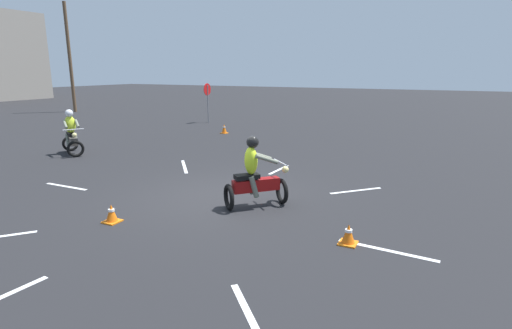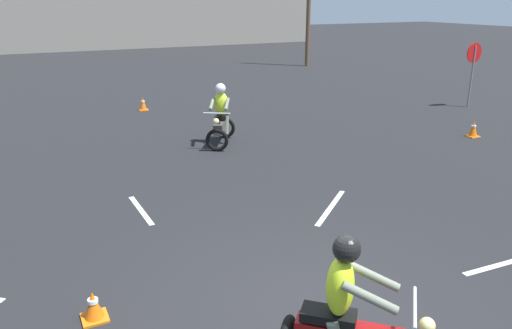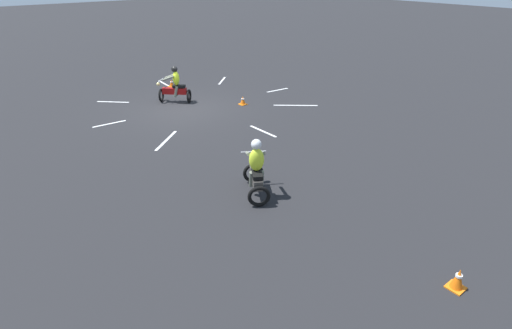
% 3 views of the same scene
% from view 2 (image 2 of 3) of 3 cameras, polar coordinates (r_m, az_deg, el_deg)
% --- Properties ---
extents(ground_plane, '(120.00, 120.00, 0.00)m').
position_cam_2_polar(ground_plane, '(6.70, 6.25, -16.33)').
color(ground_plane, black).
extents(motorcycle_rider_foreground, '(1.43, 1.39, 1.66)m').
position_cam_2_polar(motorcycle_rider_foreground, '(5.36, 10.32, -17.04)').
color(motorcycle_rider_foreground, black).
rests_on(motorcycle_rider_foreground, ground).
extents(motorcycle_rider_background, '(1.24, 1.51, 1.66)m').
position_cam_2_polar(motorcycle_rider_background, '(13.54, -4.03, 5.32)').
color(motorcycle_rider_background, black).
rests_on(motorcycle_rider_background, ground).
extents(stop_sign, '(0.70, 0.08, 2.30)m').
position_cam_2_polar(stop_sign, '(19.74, 23.58, 10.71)').
color(stop_sign, slate).
rests_on(stop_sign, ground).
extents(traffic_cone_near_right, '(0.32, 0.32, 0.46)m').
position_cam_2_polar(traffic_cone_near_right, '(18.28, -12.79, 6.77)').
color(traffic_cone_near_right, orange).
rests_on(traffic_cone_near_right, ground).
extents(traffic_cone_mid_center, '(0.32, 0.32, 0.39)m').
position_cam_2_polar(traffic_cone_mid_center, '(6.74, -18.09, -15.14)').
color(traffic_cone_mid_center, orange).
rests_on(traffic_cone_mid_center, ground).
extents(traffic_cone_mid_left, '(0.32, 0.32, 0.47)m').
position_cam_2_polar(traffic_cone_mid_left, '(15.65, 23.59, 3.73)').
color(traffic_cone_mid_left, orange).
rests_on(traffic_cone_mid_left, ground).
extents(lane_stripe_e, '(1.32, 0.16, 0.01)m').
position_cam_2_polar(lane_stripe_e, '(8.45, 25.89, -10.33)').
color(lane_stripe_e, silver).
rests_on(lane_stripe_e, ground).
extents(lane_stripe_ne, '(1.45, 1.26, 0.01)m').
position_cam_2_polar(lane_stripe_ne, '(9.69, 8.55, -4.84)').
color(lane_stripe_ne, silver).
rests_on(lane_stripe_ne, ground).
extents(lane_stripe_n, '(0.13, 1.48, 0.01)m').
position_cam_2_polar(lane_stripe_n, '(9.71, -13.02, -5.08)').
color(lane_stripe_n, silver).
rests_on(lane_stripe_n, ground).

